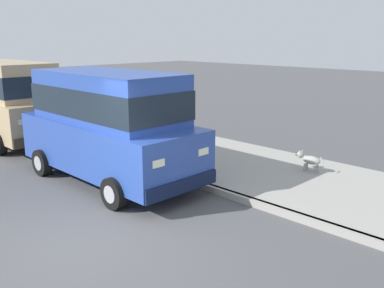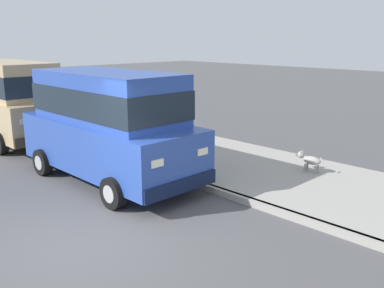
{
  "view_description": "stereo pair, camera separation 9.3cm",
  "coord_description": "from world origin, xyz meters",
  "px_view_note": "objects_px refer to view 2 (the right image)",
  "views": [
    {
      "loc": [
        -3.3,
        -5.68,
        3.25
      ],
      "look_at": [
        3.51,
        1.14,
        0.85
      ],
      "focal_mm": 40.15,
      "sensor_mm": 36.0,
      "label": 1
    },
    {
      "loc": [
        -3.24,
        -5.75,
        3.25
      ],
      "look_at": [
        3.51,
        1.14,
        0.85
      ],
      "focal_mm": 40.15,
      "sensor_mm": 36.0,
      "label": 2
    }
  ],
  "objects_px": {
    "car_blue_van": "(109,122)",
    "dog_grey": "(309,160)",
    "fire_hydrant": "(168,151)",
    "car_tan_van": "(10,98)"
  },
  "relations": [
    {
      "from": "car_tan_van",
      "to": "fire_hydrant",
      "type": "bearing_deg",
      "value": -75.37
    },
    {
      "from": "car_blue_van",
      "to": "fire_hydrant",
      "type": "relative_size",
      "value": 6.76
    },
    {
      "from": "dog_grey",
      "to": "fire_hydrant",
      "type": "bearing_deg",
      "value": 124.77
    },
    {
      "from": "car_blue_van",
      "to": "car_tan_van",
      "type": "bearing_deg",
      "value": 89.93
    },
    {
      "from": "car_blue_van",
      "to": "fire_hydrant",
      "type": "xyz_separation_m",
      "value": [
        1.54,
        -0.29,
        -0.92
      ]
    },
    {
      "from": "car_tan_van",
      "to": "dog_grey",
      "type": "bearing_deg",
      "value": -68.1
    },
    {
      "from": "fire_hydrant",
      "to": "dog_grey",
      "type": "bearing_deg",
      "value": -55.23
    },
    {
      "from": "car_blue_van",
      "to": "dog_grey",
      "type": "relative_size",
      "value": 6.49
    },
    {
      "from": "car_blue_van",
      "to": "dog_grey",
      "type": "height_order",
      "value": "car_blue_van"
    },
    {
      "from": "car_blue_van",
      "to": "dog_grey",
      "type": "xyz_separation_m",
      "value": [
        3.51,
        -3.12,
        -0.97
      ]
    }
  ]
}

